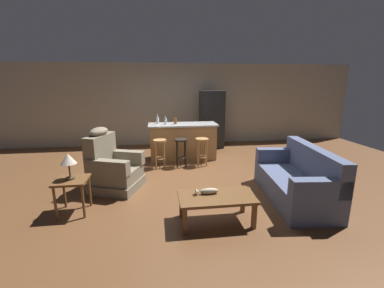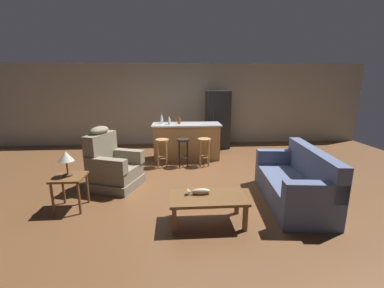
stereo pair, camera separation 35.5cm
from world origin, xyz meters
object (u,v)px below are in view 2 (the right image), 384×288
refrigerator (218,119)px  bottle_tall_green (169,121)px  couch (296,183)px  bar_stool_middle (183,147)px  coffee_table (208,200)px  end_table (70,182)px  kitchen_island (187,141)px  table_lamp (66,158)px  bottle_short_amber (179,121)px  fish_figurine (199,192)px  recliner_near_lamp (112,166)px  bottle_wine_dark (162,120)px  bar_stool_left (162,148)px  bar_stool_right (204,147)px

refrigerator → bottle_tall_green: bearing=-139.1°
couch → bar_stool_middle: size_ratio=2.91×
coffee_table → bottle_tall_green: bottle_tall_green is taller
couch → end_table: 3.75m
couch → kitchen_island: kitchen_island is taller
table_lamp → bottle_short_amber: (1.84, 2.68, 0.16)m
bottle_short_amber → bottle_tall_green: bearing=-163.4°
bar_stool_middle → bottle_tall_green: bearing=121.9°
bar_stool_middle → end_table: bearing=-132.7°
fish_figurine → kitchen_island: kitchen_island is taller
fish_figurine → recliner_near_lamp: 2.11m
recliner_near_lamp → bottle_wine_dark: bearing=85.1°
couch → bottle_tall_green: (-2.18, 2.64, 0.69)m
fish_figurine → bar_stool_left: bar_stool_left is taller
bar_stool_left → bottle_tall_green: bottle_tall_green is taller
bar_stool_right → bar_stool_left: bearing=180.0°
refrigerator → recliner_near_lamp: bearing=-130.7°
fish_figurine → refrigerator: 4.56m
bar_stool_middle → coffee_table: bearing=-84.6°
refrigerator → bottle_tall_green: size_ratio=8.01×
table_lamp → bottle_short_amber: bearing=55.5°
bottle_tall_green → bottle_wine_dark: size_ratio=0.87×
bar_stool_left → bar_stool_middle: (0.51, 0.00, 0.00)m
fish_figurine → table_lamp: bearing=165.5°
kitchen_island → table_lamp: bearing=-127.1°
end_table → table_lamp: size_ratio=1.37×
couch → table_lamp: bearing=5.5°
recliner_near_lamp → bottle_short_amber: recliner_near_lamp is taller
refrigerator → bottle_short_amber: bearing=-135.4°
bar_stool_middle → refrigerator: size_ratio=0.39×
bottle_short_amber → recliner_near_lamp: bearing=-127.0°
table_lamp → bar_stool_left: bearing=55.6°
recliner_near_lamp → table_lamp: (-0.48, -0.88, 0.45)m
end_table → kitchen_island: (2.02, 2.70, 0.02)m
bar_stool_middle → bottle_tall_green: 0.85m
bottle_wine_dark → end_table: bearing=-116.0°
coffee_table → fish_figurine: 0.18m
bar_stool_right → bottle_tall_green: bottle_tall_green is taller
kitchen_island → refrigerator: bearing=49.2°
couch → recliner_near_lamp: bearing=-9.5°
fish_figurine → table_lamp: table_lamp is taller
fish_figurine → kitchen_island: size_ratio=0.19×
end_table → bottle_wine_dark: 3.17m
couch → kitchen_island: size_ratio=1.10×
coffee_table → couch: couch is taller
recliner_near_lamp → bottle_short_amber: size_ratio=5.57×
bar_stool_left → bar_stool_middle: bearing=0.0°
bottle_wine_dark → coffee_table: bearing=-76.9°
bar_stool_left → bottle_tall_green: bearing=72.1°
end_table → bottle_wine_dark: size_ratio=2.23×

